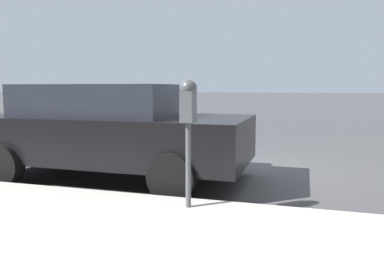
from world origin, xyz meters
name	(u,v)px	position (x,y,z in m)	size (l,w,h in m)	color
ground_plane	(230,172)	(0.00, 0.00, 0.00)	(220.00, 220.00, 0.00)	#424244
parking_meter	(188,110)	(-2.53, 0.01, 1.23)	(0.21, 0.19, 1.42)	#4C5156
car_black	(111,129)	(-0.96, 1.80, 0.81)	(2.16, 4.39, 1.53)	black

